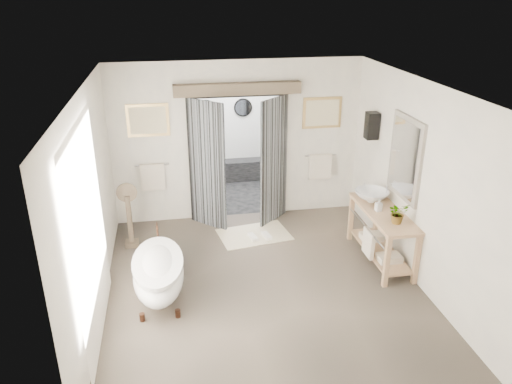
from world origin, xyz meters
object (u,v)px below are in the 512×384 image
Objects in this scene: rug at (254,235)px; basin at (371,196)px; vanity at (381,232)px; clawfoot_tub at (158,272)px.

basin reaches higher than rug.
clawfoot_tub is at bearing -173.61° from vanity.
basin reaches higher than vanity.
vanity is (3.43, 0.38, 0.13)m from clawfoot_tub.
basin is at bearing -23.94° from rug.
vanity is 2.21m from rug.
rug is (-1.81, 1.18, -0.50)m from vanity.
vanity is at bearing -33.21° from rug.
basin is at bearing 12.93° from clawfoot_tub.
clawfoot_tub is 3.53m from basin.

